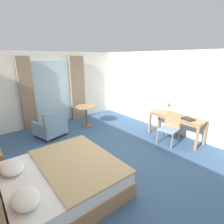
# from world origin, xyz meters

# --- Properties ---
(ground) EXTENTS (5.89, 7.05, 0.10)m
(ground) POSITION_xyz_m (0.00, 0.00, -0.05)
(ground) COLOR #38567A
(wall_back) EXTENTS (5.49, 0.12, 2.59)m
(wall_back) POSITION_xyz_m (0.00, 3.26, 1.29)
(wall_back) COLOR white
(wall_back) RESTS_ON ground
(wall_right) EXTENTS (0.12, 6.65, 2.59)m
(wall_right) POSITION_xyz_m (2.68, 0.00, 1.29)
(wall_right) COLOR white
(wall_right) RESTS_ON ground
(balcony_glass_door) EXTENTS (1.42, 0.02, 2.28)m
(balcony_glass_door) POSITION_xyz_m (0.00, 3.18, 1.14)
(balcony_glass_door) COLOR silver
(balcony_glass_door) RESTS_ON ground
(curtain_panel_left) EXTENTS (0.42, 0.10, 2.43)m
(curtain_panel_left) POSITION_xyz_m (-0.93, 3.08, 1.22)
(curtain_panel_left) COLOR #897056
(curtain_panel_left) RESTS_ON ground
(curtain_panel_right) EXTENTS (0.58, 0.10, 2.43)m
(curtain_panel_right) POSITION_xyz_m (0.93, 3.08, 1.22)
(curtain_panel_right) COLOR #897056
(curtain_panel_right) RESTS_ON ground
(bed) EXTENTS (2.01, 1.93, 1.07)m
(bed) POSITION_xyz_m (-1.44, -0.42, 0.28)
(bed) COLOR #9E754C
(bed) RESTS_ON ground
(writing_desk) EXTENTS (0.57, 1.60, 0.74)m
(writing_desk) POSITION_xyz_m (2.23, -0.48, 0.65)
(writing_desk) COLOR #9E754C
(writing_desk) RESTS_ON ground
(desk_chair) EXTENTS (0.52, 0.54, 0.90)m
(desk_chair) POSITION_xyz_m (1.84, -0.54, 0.51)
(desk_chair) COLOR gray
(desk_chair) RESTS_ON ground
(desk_lamp) EXTENTS (0.22, 0.32, 0.49)m
(desk_lamp) POSITION_xyz_m (2.25, -0.05, 1.08)
(desk_lamp) COLOR tan
(desk_lamp) RESTS_ON writing_desk
(closed_book) EXTENTS (0.31, 0.38, 0.03)m
(closed_book) POSITION_xyz_m (2.15, -0.87, 0.76)
(closed_book) COLOR #232328
(closed_book) RESTS_ON writing_desk
(armchair_by_window) EXTENTS (0.96, 0.95, 0.88)m
(armchair_by_window) POSITION_xyz_m (-0.62, 2.03, 0.33)
(armchair_by_window) COLOR gray
(armchair_by_window) RESTS_ON ground
(round_cafe_table) EXTENTS (0.70, 0.70, 0.75)m
(round_cafe_table) POSITION_xyz_m (0.69, 2.11, 0.56)
(round_cafe_table) COLOR #9E754C
(round_cafe_table) RESTS_ON ground
(wall_mirror) EXTENTS (0.02, 0.53, 0.68)m
(wall_mirror) POSITION_xyz_m (2.60, -0.48, 1.39)
(wall_mirror) COLOR silver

